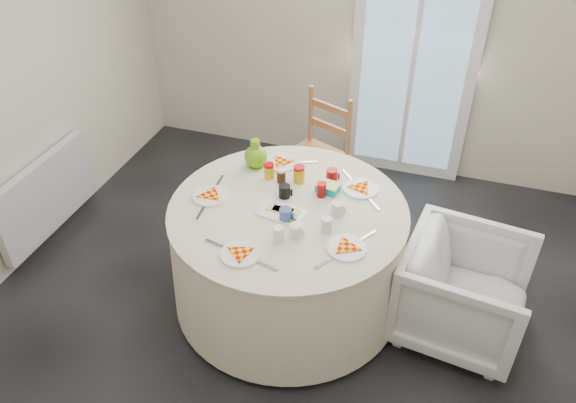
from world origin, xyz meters
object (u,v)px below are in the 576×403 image
(radiator, at_px, (47,195))
(armchair, at_px, (466,285))
(green_pitcher, at_px, (255,151))
(table, at_px, (288,255))
(wooden_chair, at_px, (314,157))

(radiator, xyz_separation_m, armchair, (2.97, -0.00, 0.01))
(green_pitcher, bearing_deg, table, -68.55)
(radiator, height_order, armchair, armchair)
(table, relative_size, wooden_chair, 1.55)
(wooden_chair, xyz_separation_m, green_pitcher, (-0.22, -0.67, 0.40))
(armchair, relative_size, green_pitcher, 3.74)
(radiator, xyz_separation_m, wooden_chair, (1.75, 0.97, 0.09))
(wooden_chair, height_order, green_pitcher, green_pitcher)
(armchair, bearing_deg, green_pitcher, 85.40)
(wooden_chair, bearing_deg, green_pitcher, -85.16)
(green_pitcher, bearing_deg, radiator, 169.66)
(wooden_chair, bearing_deg, radiator, -127.94)
(radiator, xyz_separation_m, green_pitcher, (1.53, 0.31, 0.49))
(armchair, height_order, green_pitcher, green_pitcher)
(radiator, bearing_deg, wooden_chair, 29.08)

